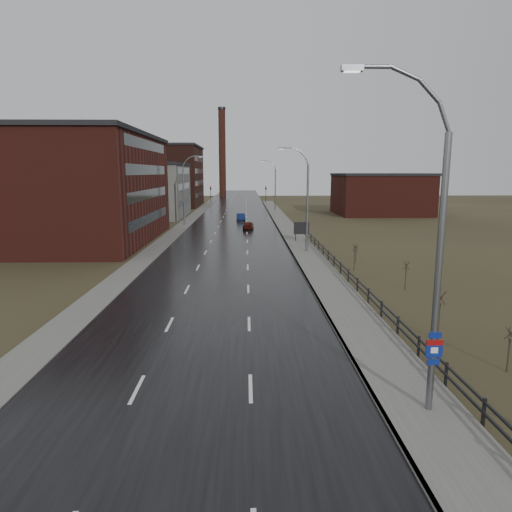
{
  "coord_description": "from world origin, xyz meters",
  "views": [
    {
      "loc": [
        2.13,
        -13.26,
        8.71
      ],
      "look_at": [
        2.83,
        17.74,
        3.0
      ],
      "focal_mm": 32.0,
      "sensor_mm": 36.0,
      "label": 1
    }
  ],
  "objects_px": {
    "streetlight_main": "(431,251)",
    "billboard": "(301,229)",
    "car_near": "(241,218)",
    "car_far": "(248,226)"
  },
  "relations": [
    {
      "from": "streetlight_main",
      "to": "billboard",
      "type": "relative_size",
      "value": 4.7
    },
    {
      "from": "car_near",
      "to": "car_far",
      "type": "relative_size",
      "value": 1.08
    },
    {
      "from": "streetlight_main",
      "to": "car_far",
      "type": "xyz_separation_m",
      "value": [
        -5.97,
        54.32,
        -5.41
      ]
    },
    {
      "from": "streetlight_main",
      "to": "billboard",
      "type": "xyz_separation_m",
      "value": [
        0.63,
        41.34,
        -4.34
      ]
    },
    {
      "from": "billboard",
      "to": "car_near",
      "type": "distance_m",
      "value": 26.52
    },
    {
      "from": "car_near",
      "to": "car_far",
      "type": "bearing_deg",
      "value": -87.72
    },
    {
      "from": "billboard",
      "to": "car_far",
      "type": "distance_m",
      "value": 14.6
    },
    {
      "from": "billboard",
      "to": "car_near",
      "type": "bearing_deg",
      "value": 107.27
    },
    {
      "from": "streetlight_main",
      "to": "car_near",
      "type": "height_order",
      "value": "streetlight_main"
    },
    {
      "from": "streetlight_main",
      "to": "car_near",
      "type": "relative_size",
      "value": 2.95
    }
  ]
}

